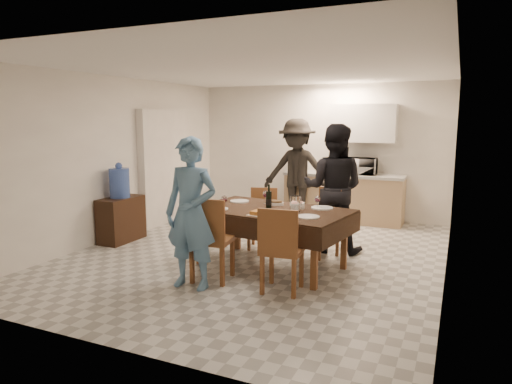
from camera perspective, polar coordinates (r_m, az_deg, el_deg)
floor at (r=6.64m, az=0.23°, el=-7.77°), size 5.00×6.00×0.02m
ceiling at (r=6.39m, az=0.24°, el=15.14°), size 5.00×6.00×0.02m
wall_back at (r=9.20m, az=7.85°, el=5.11°), size 5.00×0.02×2.60m
wall_front at (r=3.86m, az=-18.09°, el=-0.73°), size 5.00×0.02×2.60m
wall_left at (r=7.74m, az=-16.98°, el=4.06°), size 0.02×6.00×2.60m
wall_right at (r=5.85m, az=23.27°, el=2.19°), size 0.02×6.00×2.60m
stub_partition at (r=8.65m, az=-11.29°, el=3.11°), size 0.15×1.40×2.10m
kitchen_base_cabinet at (r=8.85m, az=10.88°, el=-0.81°), size 2.20×0.60×0.86m
kitchen_worktop at (r=8.78m, az=10.97°, el=2.12°), size 2.24×0.64×0.05m
upper_cabinet at (r=8.79m, az=13.29°, el=8.36°), size 1.20×0.34×0.70m
dining_table at (r=5.93m, az=1.86°, el=-2.46°), size 2.15×1.46×0.78m
chair_near_left at (r=5.41m, az=-6.01°, el=-4.87°), size 0.53×0.53×0.55m
chair_near_right at (r=5.04m, az=2.96°, el=-6.19°), size 0.49×0.49×0.53m
chair_far_left at (r=6.74m, az=0.46°, el=-2.71°), size 0.49×0.49×0.48m
chair_far_right at (r=6.43m, az=7.81°, el=-3.04°), size 0.59×0.62×0.52m
console at (r=7.57m, az=-16.49°, el=-3.29°), size 0.38×0.76×0.70m
water_jug at (r=7.47m, az=-16.70°, el=1.10°), size 0.31×0.31×0.47m
wine_bottle at (r=5.96m, az=1.61°, el=-0.52°), size 0.08×0.08×0.31m
water_pitcher at (r=5.74m, az=4.91°, el=-1.49°), size 0.13×0.13×0.20m
savoury_tart at (r=5.54m, az=1.33°, el=-2.65°), size 0.44×0.36×0.05m
salad_bowl at (r=5.98m, az=5.18°, el=-1.68°), size 0.20×0.20×0.08m
mushroom_dish at (r=6.20m, az=2.42°, el=-1.45°), size 0.22×0.22×0.04m
wine_glass_a at (r=5.92m, az=-3.99°, el=-1.29°), size 0.08×0.08×0.18m
wine_glass_b at (r=5.96m, az=7.68°, el=-1.29°), size 0.08×0.08×0.17m
wine_glass_c at (r=6.26m, az=1.21°, el=-0.65°), size 0.08×0.08×0.19m
plate_near_left at (r=5.91m, az=-4.64°, el=-2.11°), size 0.24×0.24×0.01m
plate_near_right at (r=5.45m, az=6.52°, el=-3.09°), size 0.28×0.28×0.02m
plate_far_left at (r=6.44m, az=-2.07°, el=-1.15°), size 0.27×0.27×0.02m
plate_far_right at (r=6.01m, az=8.26°, el=-1.97°), size 0.29×0.29×0.02m
microwave at (r=8.70m, az=12.99°, el=3.16°), size 0.55×0.37×0.30m
person_near at (r=5.24m, az=-8.12°, el=-2.64°), size 0.65×0.45×1.74m
person_far at (r=6.71m, az=9.64°, el=0.44°), size 0.96×0.77×1.86m
person_kitchen at (r=8.56m, az=5.07°, el=2.63°), size 1.25×0.72×1.94m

